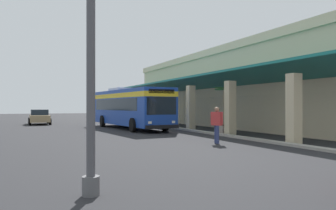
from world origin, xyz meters
name	(u,v)px	position (x,y,z in m)	size (l,w,h in m)	color
ground	(235,127)	(0.00, 8.00, 0.00)	(120.00, 120.00, 0.00)	#262628
curb_strip	(168,127)	(-2.03, 2.70, 0.06)	(38.32, 0.50, 0.12)	#9E998E
plaza_building	(260,90)	(-2.03, 12.32, 3.41)	(32.23, 15.48, 6.81)	#C6B793
transit_bus	(130,106)	(-2.41, -0.61, 1.85)	(11.39, 3.58, 3.34)	#193D9E
parked_sedan_tan	(39,117)	(-11.84, -7.02, 0.75)	(4.41, 2.04, 1.47)	#9E845B
pedestrian	(217,123)	(9.55, 0.13, 1.02)	(0.66, 0.46, 1.79)	navy
potted_palm	(225,123)	(4.98, 3.65, 0.68)	(1.99, 1.70, 3.10)	gray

